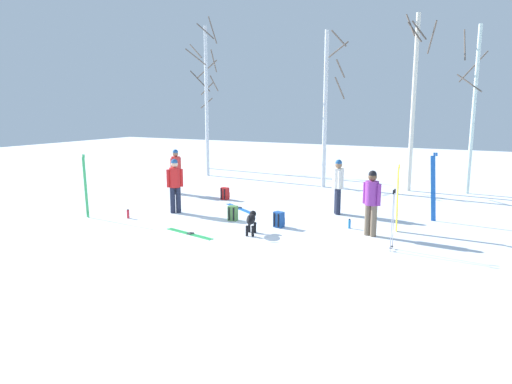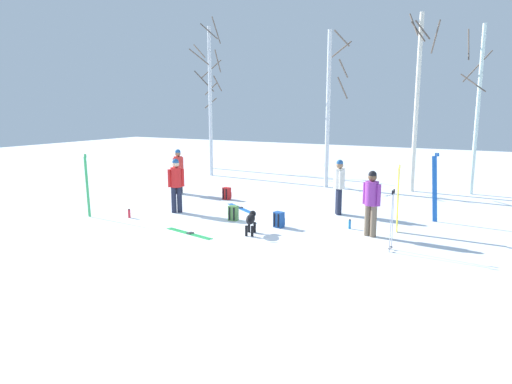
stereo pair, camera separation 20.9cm
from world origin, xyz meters
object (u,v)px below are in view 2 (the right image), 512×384
object	(u,v)px
dog	(251,220)
ski_poles_0	(392,219)
ski_pair_lying_1	(241,208)
backpack_1	(233,213)
birch_tree_0	(211,110)
ski_pair_planted_1	(87,186)
birch_tree_3	(417,99)
ski_pair_planted_0	(398,199)
backpack_2	(279,220)
person_1	(178,168)
person_2	(371,199)
birch_tree_4	(477,108)
birch_tree_1	(210,98)
ski_pair_planted_2	(435,188)
water_bottle_1	(129,214)
birch_tree_2	(329,106)
person_3	(176,182)
backpack_0	(227,194)
water_bottle_0	(350,224)
ski_pair_lying_0	(189,233)
person_0	(339,183)

from	to	relation	value
dog	ski_poles_0	xyz separation A→B (m)	(3.58, 0.28, 0.39)
ski_pair_lying_1	ski_poles_0	bearing A→B (deg)	-22.81
backpack_1	birch_tree_0	size ratio (longest dim) A/B	0.07
ski_pair_planted_1	birch_tree_3	world-z (taller)	birch_tree_3
ski_pair_planted_0	backpack_2	distance (m)	3.25
person_1	ski_pair_planted_1	distance (m)	4.41
person_1	ski_pair_planted_1	bearing A→B (deg)	-90.10
person_2	ski_poles_0	world-z (taller)	person_2
person_1	backpack_2	bearing A→B (deg)	-26.12
person_2	ski_pair_planted_1	size ratio (longest dim) A/B	0.89
ski_poles_0	birch_tree_4	distance (m)	9.17
ski_pair_lying_1	ski_poles_0	xyz separation A→B (m)	(5.39, -2.27, 0.76)
person_2	backpack_1	xyz separation A→B (m)	(-4.01, -0.23, -0.77)
birch_tree_1	backpack_2	bearing A→B (deg)	-45.49
ski_pair_planted_2	ski_pair_lying_1	distance (m)	6.02
water_bottle_1	birch_tree_0	distance (m)	11.99
backpack_2	birch_tree_2	xyz separation A→B (m)	(-1.12, 6.88, 3.11)
person_3	backpack_0	distance (m)	2.68
birch_tree_3	birch_tree_0	bearing A→B (deg)	169.56
birch_tree_0	birch_tree_1	xyz separation A→B (m)	(1.49, -2.24, 0.59)
ski_pair_planted_0	backpack_0	distance (m)	6.58
dog	birch_tree_1	distance (m)	11.36
person_3	backpack_2	bearing A→B (deg)	-1.74
water_bottle_0	water_bottle_1	distance (m)	6.55
ski_pair_planted_2	backpack_2	size ratio (longest dim) A/B	4.58
person_2	water_bottle_0	distance (m)	1.20
backpack_0	water_bottle_1	world-z (taller)	backpack_0
person_1	person_3	size ratio (longest dim) A/B	1.00
dog	water_bottle_0	distance (m)	2.78
ski_pair_planted_0	birch_tree_1	size ratio (longest dim) A/B	0.25
backpack_0	birch_tree_4	distance (m)	9.85
birch_tree_3	birch_tree_4	world-z (taller)	birch_tree_3
birch_tree_1	ski_pair_lying_1	bearing A→B (deg)	-48.75
water_bottle_1	birch_tree_2	xyz separation A→B (m)	(3.35, 8.04, 3.20)
person_3	ski_pair_planted_1	world-z (taller)	ski_pair_planted_1
ski_pair_lying_0	backpack_2	xyz separation A→B (m)	(1.79, 1.76, 0.20)
backpack_1	birch_tree_1	world-z (taller)	birch_tree_1
ski_pair_lying_1	birch_tree_3	world-z (taller)	birch_tree_3
ski_pair_lying_0	water_bottle_0	distance (m)	4.39
ski_pair_planted_1	birch_tree_3	distance (m)	12.40
person_0	birch_tree_3	distance (m)	6.02
person_3	birch_tree_2	distance (m)	7.60
person_0	water_bottle_0	size ratio (longest dim) A/B	6.42
ski_pair_planted_1	ski_pair_lying_0	bearing A→B (deg)	-1.76
ski_pair_planted_1	backpack_0	world-z (taller)	ski_pair_planted_1
person_2	backpack_2	distance (m)	2.61
ski_pair_planted_2	water_bottle_0	size ratio (longest dim) A/B	7.54
birch_tree_1	person_3	bearing A→B (deg)	-63.61
ski_pair_planted_0	water_bottle_1	bearing A→B (deg)	-162.96
ski_poles_0	backpack_2	bearing A→B (deg)	167.73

